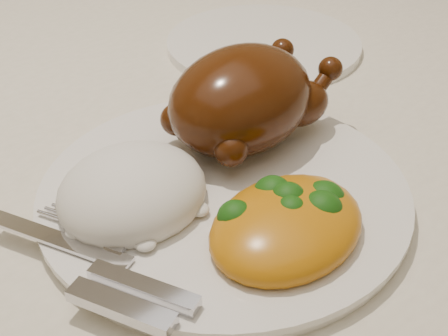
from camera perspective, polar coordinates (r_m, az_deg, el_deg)
dinner_plate at (r=0.52m, az=-0.00°, el=-2.38°), size 0.39×0.39×0.01m
side_plate at (r=0.78m, az=3.65°, el=11.27°), size 0.32×0.32×0.01m
roast_chicken at (r=0.55m, az=1.90°, el=6.41°), size 0.18×0.12×0.09m
rice_mound at (r=0.50m, az=-8.37°, el=-2.26°), size 0.13×0.12×0.06m
mac_and_cheese at (r=0.47m, az=6.05°, el=-4.78°), size 0.14×0.12×0.05m
cutlery at (r=0.44m, az=-10.35°, el=-9.65°), size 0.08×0.18×0.01m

